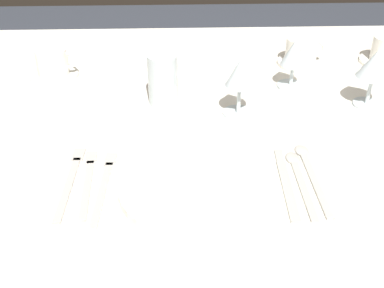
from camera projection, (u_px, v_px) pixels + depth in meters
The scene contains 17 objects.
dining_table at pixel (187, 147), 1.17m from camera, with size 1.80×1.11×0.74m.
dinner_plate at pixel (194, 186), 0.90m from camera, with size 0.28×0.28×0.02m, color white.
fork_outer at pixel (104, 184), 0.92m from camera, with size 0.03×0.21×0.00m.
fork_inner at pixel (88, 180), 0.92m from camera, with size 0.03×0.20×0.00m.
fork_salad at pixel (71, 180), 0.93m from camera, with size 0.02×0.22×0.00m.
dinner_knife at pixel (287, 185), 0.91m from camera, with size 0.02×0.21×0.00m.
spoon_soup at pixel (299, 175), 0.94m from camera, with size 0.03×0.20×0.01m.
spoon_dessert at pixel (310, 170), 0.95m from camera, with size 0.03×0.22×0.01m.
saucer_left at pixel (54, 75), 1.28m from camera, with size 0.12×0.12×0.01m, color white.
coffee_cup_left at pixel (53, 62), 1.26m from camera, with size 0.10×0.08×0.07m.
saucer_right at pixel (383, 61), 1.35m from camera, with size 0.13×0.13×0.01m, color white.
saucer_far at pixel (300, 63), 1.35m from camera, with size 0.12×0.12×0.01m, color white.
coffee_cup_far at pixel (302, 50), 1.32m from camera, with size 0.11×0.08×0.07m.
wine_glass_centre at pixel (375, 67), 1.11m from camera, with size 0.08×0.08×0.14m.
wine_glass_left at pixel (294, 56), 1.19m from camera, with size 0.07×0.07×0.13m.
wine_glass_right at pixel (240, 77), 1.07m from camera, with size 0.07×0.07×0.14m.
drink_tumbler at pixel (163, 79), 1.14m from camera, with size 0.07×0.07×0.12m.
Camera 1 is at (-0.02, -0.96, 1.32)m, focal length 46.20 mm.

